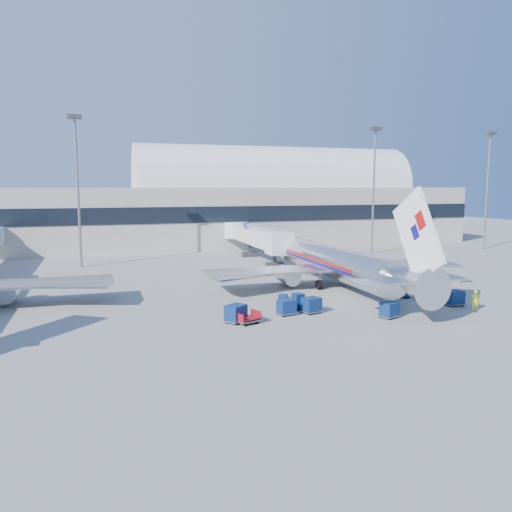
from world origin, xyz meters
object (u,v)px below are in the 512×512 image
object	(u,v)px
barrier_far	(449,280)
tug_right	(399,292)
cart_train_c	(236,313)
tug_left	(284,301)
mast_west	(77,169)
barrier_near	(404,283)
mast_far_east	(488,173)
jetbridge_near	(253,236)
mast_east	(374,172)
cart_solo_far	(454,298)
airliner_main	(336,263)
cart_open_red	(248,320)
cart_train_b	(287,307)
cart_train_a	(311,305)
tug_lead	(302,302)
ramp_worker	(475,300)
cart_solo_near	(389,310)
barrier_mid	(427,281)

from	to	relation	value
barrier_far	tug_right	size ratio (longest dim) A/B	1.23
cart_train_c	tug_left	bearing A→B (deg)	-0.77
mast_west	barrier_near	distance (m)	49.33
cart_train_c	mast_far_east	bearing A→B (deg)	-4.74
jetbridge_near	mast_west	world-z (taller)	mast_west
mast_east	cart_solo_far	bearing A→B (deg)	-108.67
airliner_main	mast_east	xyz separation A→B (m)	(20.00, 25.49, 11.87)
tug_right	cart_open_red	bearing A→B (deg)	-156.85
mast_west	cart_train_b	bearing A→B (deg)	-62.01
mast_far_east	tug_right	world-z (taller)	mast_far_east
mast_west	cart_train_a	world-z (taller)	mast_west
mast_west	tug_lead	size ratio (longest dim) A/B	8.68
jetbridge_near	ramp_worker	distance (m)	42.35
cart_open_red	jetbridge_near	bearing A→B (deg)	51.13
cart_solo_near	cart_solo_far	bearing A→B (deg)	-6.75
cart_train_c	cart_solo_near	xyz separation A→B (m)	(13.99, -2.72, -0.08)
mast_far_east	cart_train_c	distance (m)	72.92
airliner_main	barrier_far	xyz separation A→B (m)	(14.60, -2.51, -2.48)
tug_lead	ramp_worker	bearing A→B (deg)	-26.66
cart_train_b	ramp_worker	size ratio (longest dim) A/B	0.95
barrier_mid	ramp_worker	world-z (taller)	ramp_worker
barrier_mid	tug_left	size ratio (longest dim) A/B	1.33
airliner_main	jetbridge_near	world-z (taller)	airliner_main
cart_train_a	cart_solo_near	size ratio (longest dim) A/B	1.02
mast_far_east	cart_open_red	bearing A→B (deg)	-147.42
airliner_main	mast_east	bearing A→B (deg)	51.89
tug_left	cart_solo_near	bearing A→B (deg)	-103.21
tug_lead	cart_train_c	world-z (taller)	cart_train_c
barrier_far	tug_right	bearing A→B (deg)	-154.30
jetbridge_near	tug_left	xyz separation A→B (m)	(-7.23, -33.95, -3.33)
jetbridge_near	mast_far_east	xyz separation A→B (m)	(47.40, -0.81, 10.86)
tug_lead	cart_train_a	distance (m)	1.94
barrier_mid	barrier_far	distance (m)	3.30
airliner_main	barrier_far	size ratio (longest dim) A/B	12.42
barrier_mid	ramp_worker	bearing A→B (deg)	-105.61
tug_left	cart_train_a	xyz separation A→B (m)	(1.55, -3.44, 0.22)
cart_solo_near	mast_west	bearing A→B (deg)	104.24
mast_far_east	cart_train_c	world-z (taller)	mast_far_east
tug_left	cart_solo_far	distance (m)	17.48
airliner_main	mast_west	bearing A→B (deg)	139.64
tug_right	cart_open_red	size ratio (longest dim) A/B	1.02
jetbridge_near	cart_open_red	world-z (taller)	jetbridge_near
mast_far_east	cart_train_a	bearing A→B (deg)	-145.43
barrier_mid	tug_left	world-z (taller)	tug_left
cart_train_b	cart_solo_far	size ratio (longest dim) A/B	1.03
barrier_far	jetbridge_near	bearing A→B (deg)	120.55
tug_left	barrier_near	bearing A→B (deg)	-43.98
airliner_main	tug_left	size ratio (longest dim) A/B	16.55
cart_train_b	cart_solo_near	size ratio (longest dim) A/B	0.93
cart_open_red	tug_right	bearing A→B (deg)	-5.78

